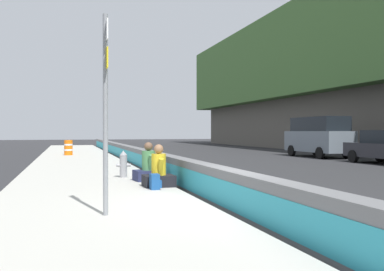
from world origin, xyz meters
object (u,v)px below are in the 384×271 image
(seated_person_foreground, at_px, (159,173))
(seated_person_middle, at_px, (148,168))
(backpack, at_px, (155,182))
(fire_hydrant, at_px, (123,164))
(route_sign_post, at_px, (106,100))
(parked_car_fourth, at_px, (318,136))
(construction_barrel, at_px, (68,148))

(seated_person_foreground, xyz_separation_m, seated_person_middle, (1.47, 0.01, 0.01))
(seated_person_middle, bearing_deg, backpack, 174.08)
(fire_hydrant, relative_size, seated_person_foreground, 0.76)
(route_sign_post, relative_size, seated_person_middle, 3.07)
(seated_person_foreground, bearing_deg, seated_person_middle, 0.23)
(seated_person_middle, height_order, parked_car_fourth, parked_car_fourth)
(seated_person_middle, bearing_deg, construction_barrel, 8.59)
(backpack, distance_m, parked_car_fourth, 18.33)
(construction_barrel, bearing_deg, route_sign_post, -178.45)
(fire_hydrant, relative_size, seated_person_middle, 0.75)
(fire_hydrant, bearing_deg, construction_barrel, 6.74)
(construction_barrel, bearing_deg, backpack, -173.10)
(route_sign_post, distance_m, fire_hydrant, 6.48)
(seated_person_foreground, relative_size, parked_car_fourth, 0.23)
(seated_person_middle, relative_size, construction_barrel, 1.24)
(fire_hydrant, relative_size, backpack, 2.20)
(seated_person_foreground, height_order, backpack, seated_person_foreground)
(route_sign_post, distance_m, parked_car_fourth, 21.58)
(route_sign_post, relative_size, parked_car_fourth, 0.70)
(seated_person_foreground, xyz_separation_m, parked_car_fourth, (12.14, -12.97, 0.85))
(parked_car_fourth, bearing_deg, construction_barrel, 73.77)
(route_sign_post, distance_m, construction_barrel, 20.28)
(route_sign_post, relative_size, fire_hydrant, 4.09)
(fire_hydrant, distance_m, construction_barrel, 14.13)
(backpack, height_order, parked_car_fourth, parked_car_fourth)
(backpack, bearing_deg, construction_barrel, 6.90)
(seated_person_middle, relative_size, parked_car_fourth, 0.23)
(construction_barrel, bearing_deg, fire_hydrant, -173.26)
(seated_person_middle, xyz_separation_m, parked_car_fourth, (10.68, -12.98, 0.85))
(construction_barrel, distance_m, parked_car_fourth, 15.91)
(construction_barrel, bearing_deg, seated_person_middle, -171.41)
(seated_person_middle, bearing_deg, parked_car_fourth, -50.55)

